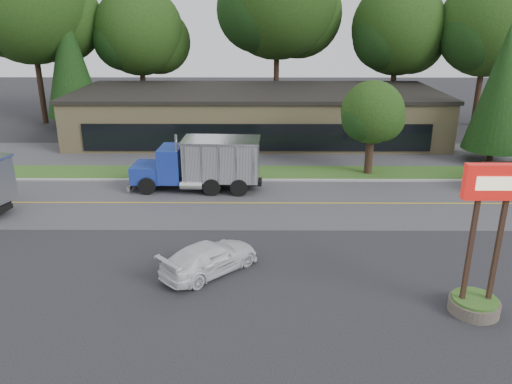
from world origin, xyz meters
TOP-DOWN VIEW (x-y plane):
  - ground at (0.00, 0.00)m, footprint 140.00×140.00m
  - road at (0.00, 9.00)m, footprint 60.00×8.00m
  - center_line at (0.00, 9.00)m, footprint 60.00×0.12m
  - curb at (0.00, 13.20)m, footprint 60.00×0.30m
  - grass_verge at (0.00, 15.00)m, footprint 60.00×3.40m
  - far_parking at (0.00, 20.00)m, footprint 60.00×7.00m
  - strip_mall at (2.00, 26.00)m, footprint 32.00×12.00m
  - bilo_sign at (10.50, -2.50)m, footprint 2.20×1.90m
  - tree_far_a at (-19.81, 32.15)m, footprint 12.14×11.42m
  - tree_far_b at (-9.86, 34.11)m, footprint 9.48×8.92m
  - tree_far_c at (4.19, 34.15)m, footprint 12.74×11.99m
  - tree_far_d at (16.15, 33.12)m, footprint 9.77×9.19m
  - tree_far_e at (24.15, 31.12)m, footprint 10.00×9.41m
  - evergreen_left at (-16.00, 30.00)m, footprint 5.26×5.26m
  - evergreen_right at (20.00, 18.00)m, footprint 4.51×4.51m
  - tree_verge at (10.07, 15.05)m, footprint 4.61×4.34m
  - dump_truck_blue at (-1.32, 11.49)m, footprint 8.37×2.99m
  - rally_car at (0.04, 0.59)m, footprint 4.72×4.67m

SIDE VIEW (x-z plane):
  - ground at x=0.00m, z-range 0.00..0.00m
  - road at x=0.00m, z-range -0.01..0.01m
  - center_line at x=0.00m, z-range 0.00..0.00m
  - curb at x=0.00m, z-range -0.06..0.06m
  - grass_verge at x=0.00m, z-range -0.01..0.01m
  - far_parking at x=0.00m, z-range -0.01..0.01m
  - rally_car at x=0.04m, z-range 0.00..1.37m
  - dump_truck_blue at x=-1.32m, z-range 0.13..3.49m
  - strip_mall at x=2.00m, z-range 0.00..4.00m
  - bilo_sign at x=10.50m, z-range -0.95..5.00m
  - tree_verge at x=10.07m, z-range 0.90..7.47m
  - evergreen_right at x=20.00m, z-range 0.51..10.75m
  - evergreen_left at x=-16.00m, z-range 0.59..12.55m
  - tree_far_b at x=-9.86m, z-range 1.87..15.38m
  - tree_far_d at x=16.15m, z-range 1.92..15.86m
  - tree_far_e at x=24.15m, z-range 1.97..16.23m
  - tree_far_a at x=-19.81m, z-range 2.39..19.71m
  - tree_far_c at x=4.19m, z-range 2.51..20.69m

